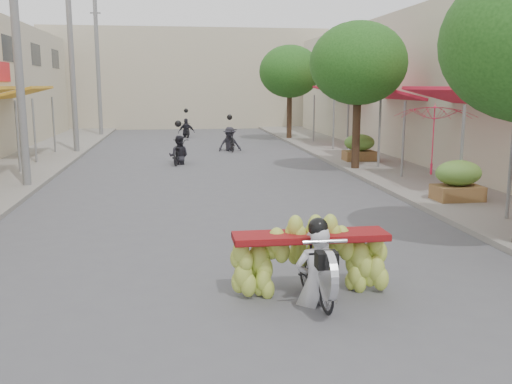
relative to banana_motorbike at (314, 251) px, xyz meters
The scene contains 17 objects.
ground 2.37m from the banana_motorbike, 114.18° to the right, with size 120.00×120.00×0.00m, color #525357.
sidewalk_left 15.19m from the banana_motorbike, 121.48° to the left, with size 4.00×60.00×0.12m, color gray.
sidewalk_right 14.31m from the banana_motorbike, 64.85° to the left, with size 4.00×60.00×0.12m, color gray.
far_building 36.06m from the banana_motorbike, 91.47° to the left, with size 20.00×6.00×7.00m, color #C0B497.
utility_pole_mid 12.24m from the banana_motorbike, 122.47° to the left, with size 0.60×0.24×8.00m.
utility_pole_far 20.24m from the banana_motorbike, 108.46° to the left, with size 0.60×0.24×8.00m.
utility_pole_back 28.84m from the banana_motorbike, 102.75° to the left, with size 0.60×0.24×8.00m.
street_tree_mid 13.12m from the banana_motorbike, 69.45° to the left, with size 3.40×3.40×5.25m.
street_tree_far 24.55m from the banana_motorbike, 79.41° to the left, with size 3.40×3.40×5.25m.
produce_crate_mid 7.94m from the banana_motorbike, 48.39° to the left, with size 1.20×0.88×1.16m.
produce_crate_far 14.91m from the banana_motorbike, 69.27° to the left, with size 1.20×0.88×1.16m.
banana_motorbike is the anchor object (origin of this frame).
market_umbrella 8.82m from the banana_motorbike, 54.12° to the left, with size 2.17×2.17×1.97m.
pedestrian 15.74m from the banana_motorbike, 70.34° to the left, with size 0.83×0.53×1.62m.
bg_motorbike_a 14.86m from the banana_motorbike, 96.88° to the left, with size 0.96×1.74×1.95m.
bg_motorbike_b 19.01m from the banana_motorbike, 88.08° to the left, with size 1.11×1.94×1.95m.
bg_motorbike_c 26.42m from the banana_motorbike, 92.65° to the left, with size 1.01×1.48×1.95m.
Camera 1 is at (-1.00, -5.58, 3.04)m, focal length 40.00 mm.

